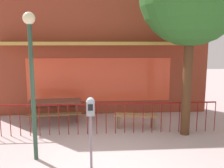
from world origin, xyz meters
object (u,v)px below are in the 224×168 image
object	(u,v)px
parking_meter_far	(91,114)
street_lamp	(31,64)
patio_bench	(136,118)
picnic_table_left	(55,105)

from	to	relation	value
parking_meter_far	street_lamp	bearing A→B (deg)	158.24
patio_bench	street_lamp	bearing A→B (deg)	-143.66
picnic_table_left	patio_bench	xyz separation A→B (m)	(2.72, -0.82, -0.26)
picnic_table_left	parking_meter_far	distance (m)	3.69
picnic_table_left	patio_bench	distance (m)	2.85
patio_bench	picnic_table_left	bearing A→B (deg)	163.26
parking_meter_far	street_lamp	distance (m)	1.79
patio_bench	street_lamp	world-z (taller)	street_lamp
picnic_table_left	patio_bench	bearing A→B (deg)	-16.74
picnic_table_left	parking_meter_far	world-z (taller)	parking_meter_far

